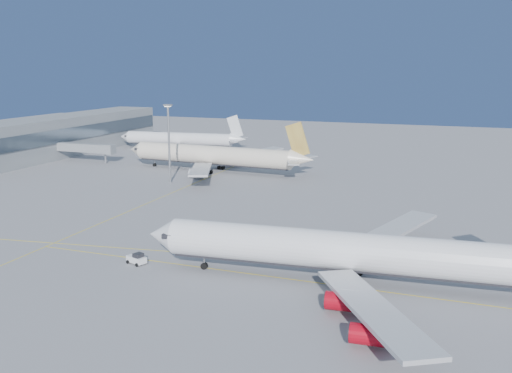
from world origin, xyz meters
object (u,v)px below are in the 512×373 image
airliner_virgin (357,253)px  light_mast (169,137)px  pushback_tug (137,259)px  airliner_etihad (216,155)px  airliner_third (182,139)px

airliner_virgin → light_mast: 92.08m
pushback_tug → light_mast: size_ratio=0.17×
airliner_etihad → airliner_third: airliner_etihad is taller
airliner_etihad → pushback_tug: (23.78, -87.18, -4.47)m
airliner_virgin → airliner_etihad: airliner_etihad is taller
airliner_third → airliner_etihad: bearing=-56.3°
airliner_virgin → airliner_etihad: size_ratio=1.06×
airliner_etihad → light_mast: (-5.51, -21.53, 8.43)m
airliner_virgin → airliner_third: (-96.53, 124.72, -0.81)m
airliner_virgin → airliner_third: size_ratio=1.29×
pushback_tug → airliner_etihad: bearing=124.7°
pushback_tug → light_mast: (-29.29, 65.65, 12.90)m
pushback_tug → light_mast: light_mast is taller
airliner_third → light_mast: 69.78m
airliner_etihad → airliner_third: 53.76m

